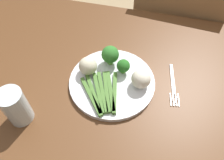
% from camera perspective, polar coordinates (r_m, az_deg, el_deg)
% --- Properties ---
extents(dining_table, '(1.24, 0.86, 0.76)m').
position_cam_1_polar(dining_table, '(0.84, -3.38, -6.74)').
color(dining_table, brown).
rests_on(dining_table, ground_plane).
extents(chair, '(0.43, 0.43, 0.87)m').
position_cam_1_polar(chair, '(1.30, 14.06, 9.65)').
color(chair, '#9E754C').
rests_on(chair, ground_plane).
extents(plate, '(0.28, 0.28, 0.01)m').
position_cam_1_polar(plate, '(0.75, -0.00, -0.56)').
color(plate, white).
rests_on(plate, dining_table).
extents(asparagus_bundle, '(0.14, 0.17, 0.01)m').
position_cam_1_polar(asparagus_bundle, '(0.71, -2.33, -3.17)').
color(asparagus_bundle, '#47752D').
rests_on(asparagus_bundle, plate).
extents(broccoli_front_left, '(0.04, 0.04, 0.05)m').
position_cam_1_polar(broccoli_front_left, '(0.74, 2.81, 3.46)').
color(broccoli_front_left, '#568E33').
rests_on(broccoli_front_left, plate).
extents(broccoli_near_center, '(0.06, 0.06, 0.07)m').
position_cam_1_polar(broccoli_near_center, '(0.76, -0.44, 6.26)').
color(broccoli_near_center, '#609E3D').
rests_on(broccoli_near_center, plate).
extents(cauliflower_back, '(0.06, 0.06, 0.06)m').
position_cam_1_polar(cauliflower_back, '(0.71, 7.16, 0.25)').
color(cauliflower_back, white).
rests_on(cauliflower_back, plate).
extents(cauliflower_mid, '(0.06, 0.06, 0.06)m').
position_cam_1_polar(cauliflower_mid, '(0.75, -5.96, 3.48)').
color(cauliflower_mid, beige).
rests_on(cauliflower_mid, plate).
extents(fork, '(0.04, 0.17, 0.00)m').
position_cam_1_polar(fork, '(0.77, 14.84, -1.16)').
color(fork, silver).
rests_on(fork, dining_table).
extents(water_glass, '(0.07, 0.07, 0.12)m').
position_cam_1_polar(water_glass, '(0.69, -22.68, -6.10)').
color(water_glass, silver).
rests_on(water_glass, dining_table).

